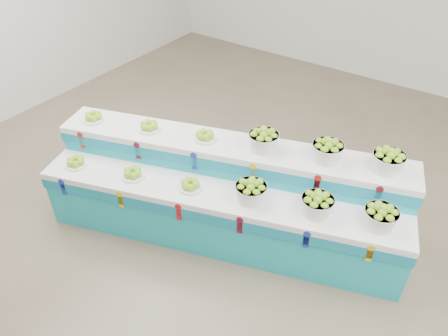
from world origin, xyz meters
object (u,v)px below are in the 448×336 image
at_px(display_stand, 224,194).
at_px(basket_lower_left, 251,191).
at_px(plate_upper_mid, 149,126).
at_px(basket_upper_right, 388,160).

relative_size(display_stand, basket_lower_left, 12.34).
relative_size(plate_upper_mid, basket_upper_right, 0.79).
bearing_deg(plate_upper_mid, basket_lower_left, -2.70).
xyz_separation_m(display_stand, basket_upper_right, (1.42, 0.71, 0.63)).
bearing_deg(plate_upper_mid, basket_upper_right, 17.70).
height_order(display_stand, plate_upper_mid, plate_upper_mid).
distance_m(basket_lower_left, basket_upper_right, 1.35).
height_order(display_stand, basket_upper_right, basket_upper_right).
bearing_deg(basket_lower_left, plate_upper_mid, 177.30).
xyz_separation_m(basket_lower_left, plate_upper_mid, (-1.37, 0.06, 0.24)).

